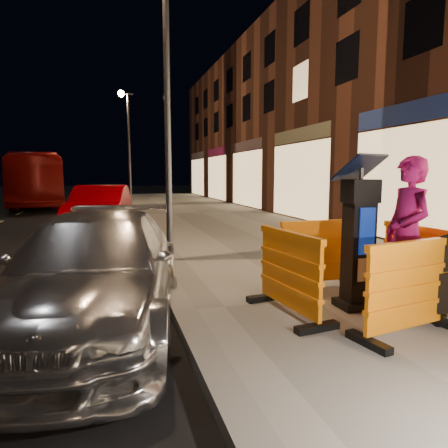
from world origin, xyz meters
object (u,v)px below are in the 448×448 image
object	(u,v)px
car_silver	(98,323)
bus_doubledecker	(37,206)
parking_kiosk	(359,237)
barrier_kerbside	(289,273)
man	(407,234)
barrier_back	(320,254)
barrier_front	(411,289)
car_red	(101,231)
barrier_bldgside	(419,264)

from	to	relation	value
car_silver	bus_doubledecker	world-z (taller)	bus_doubledecker
parking_kiosk	barrier_kerbside	size ratio (longest dim) A/B	1.40
parking_kiosk	man	xyz separation A→B (m)	(0.51, -0.26, 0.05)
barrier_back	man	xyz separation A→B (m)	(0.51, -1.21, 0.45)
parking_kiosk	bus_doubledecker	bearing A→B (deg)	103.51
barrier_front	car_red	size ratio (longest dim) A/B	0.29
parking_kiosk	car_red	xyz separation A→B (m)	(-3.32, 9.24, -1.07)
car_silver	parking_kiosk	bearing A→B (deg)	-3.21
parking_kiosk	barrier_front	size ratio (longest dim) A/B	1.40
parking_kiosk	barrier_front	bearing A→B (deg)	-95.31
barrier_kerbside	barrier_bldgside	bearing A→B (deg)	-97.31
barrier_front	barrier_back	distance (m)	1.90
barrier_kerbside	barrier_bldgside	size ratio (longest dim) A/B	1.00
barrier_front	man	bearing A→B (deg)	43.21
barrier_front	man	distance (m)	0.98
man	parking_kiosk	bearing A→B (deg)	-109.52
parking_kiosk	bus_doubledecker	distance (m)	22.08
barrier_kerbside	barrier_bldgside	distance (m)	1.90
barrier_back	man	world-z (taller)	man
barrier_back	bus_doubledecker	distance (m)	21.16
barrier_bldgside	bus_doubledecker	world-z (taller)	bus_doubledecker
parking_kiosk	barrier_front	distance (m)	1.03
parking_kiosk	car_silver	bearing A→B (deg)	161.72
barrier_bldgside	man	distance (m)	0.68
car_silver	barrier_bldgside	bearing A→B (deg)	-0.32
barrier_bldgside	car_red	size ratio (longest dim) A/B	0.29
bus_doubledecker	car_red	bearing A→B (deg)	-80.60
parking_kiosk	car_red	distance (m)	9.88
car_silver	bus_doubledecker	size ratio (longest dim) A/B	0.44
barrier_back	car_red	xyz separation A→B (m)	(-3.32, 8.29, -0.66)
barrier_front	man	xyz separation A→B (m)	(0.51, 0.69, 0.45)
barrier_back	car_silver	bearing A→B (deg)	-178.55
car_silver	car_red	distance (m)	8.50
parking_kiosk	barrier_kerbside	xyz separation A→B (m)	(-0.95, -0.00, -0.41)
barrier_bldgside	car_silver	world-z (taller)	barrier_bldgside
parking_kiosk	bus_doubledecker	xyz separation A→B (m)	(-7.11, 20.87, -1.07)
barrier_bldgside	car_silver	bearing A→B (deg)	76.61
car_red	bus_doubledecker	world-z (taller)	bus_doubledecker
barrier_bldgside	barrier_kerbside	bearing A→B (deg)	86.69
barrier_front	barrier_bldgside	distance (m)	1.34
barrier_back	car_red	size ratio (longest dim) A/B	0.29
barrier_front	barrier_back	bearing A→B (deg)	79.69
barrier_kerbside	car_red	distance (m)	9.56
parking_kiosk	barrier_bldgside	size ratio (longest dim) A/B	1.40
barrier_kerbside	barrier_bldgside	xyz separation A→B (m)	(1.90, 0.00, 0.00)
car_silver	man	bearing A→B (deg)	-5.21
parking_kiosk	barrier_back	size ratio (longest dim) A/B	1.40
barrier_bldgside	car_silver	distance (m)	4.28
barrier_front	barrier_bldgside	xyz separation A→B (m)	(0.95, 0.95, 0.00)
car_red	bus_doubledecker	size ratio (longest dim) A/B	0.42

